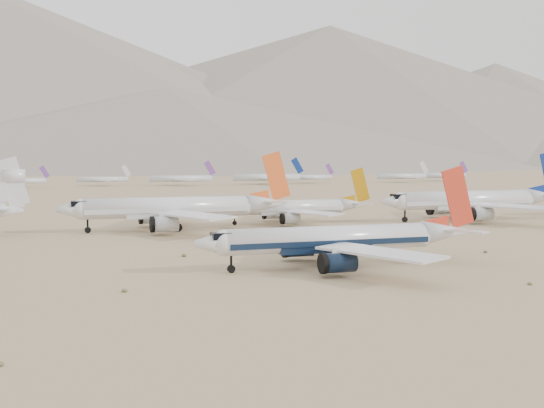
# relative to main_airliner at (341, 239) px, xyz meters

# --- Properties ---
(ground) EXTENTS (7000.00, 7000.00, 0.00)m
(ground) POSITION_rel_main_airliner_xyz_m (8.10, 4.80, -4.56)
(ground) COLOR #987A58
(ground) RESTS_ON ground
(main_airliner) EXTENTS (46.99, 45.90, 16.58)m
(main_airliner) POSITION_rel_main_airliner_xyz_m (0.00, 0.00, 0.00)
(main_airliner) COLOR silver
(main_airliner) RESTS_ON ground
(row2_navy_widebody) EXTENTS (56.13, 54.89, 19.97)m
(row2_navy_widebody) POSITION_rel_main_airliner_xyz_m (69.82, 63.94, 1.02)
(row2_navy_widebody) COLOR silver
(row2_navy_widebody) RESTS_ON ground
(row2_gold_tail) EXTENTS (42.26, 41.33, 15.05)m
(row2_gold_tail) POSITION_rel_main_airliner_xyz_m (17.88, 71.33, -0.35)
(row2_gold_tail) COLOR silver
(row2_gold_tail) RESTS_ON ground
(row2_orange_tail) EXTENTS (54.58, 53.39, 19.47)m
(row2_orange_tail) POSITION_rel_main_airliner_xyz_m (-15.22, 63.83, 0.90)
(row2_orange_tail) COLOR silver
(row2_orange_tail) RESTS_ON ground
(distant_storage_row) EXTENTS (523.61, 56.80, 15.18)m
(distant_storage_row) POSITION_rel_main_airliner_xyz_m (-3.09, 321.98, -0.18)
(distant_storage_row) COLOR silver
(distant_storage_row) RESTS_ON ground
(mountain_range) EXTENTS (7354.00, 3024.00, 470.00)m
(mountain_range) POSITION_rel_main_airliner_xyz_m (78.28, 1652.81, 185.76)
(mountain_range) COLOR slate
(mountain_range) RESTS_ON ground
(foothills) EXTENTS (4637.50, 1395.00, 155.00)m
(foothills) POSITION_rel_main_airliner_xyz_m (534.78, 1104.80, 62.59)
(foothills) COLOR slate
(foothills) RESTS_ON ground
(desert_scrub) EXTENTS (206.06, 121.67, 0.63)m
(desert_scrub) POSITION_rel_main_airliner_xyz_m (-22.26, -19.69, -4.27)
(desert_scrub) COLOR brown
(desert_scrub) RESTS_ON ground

